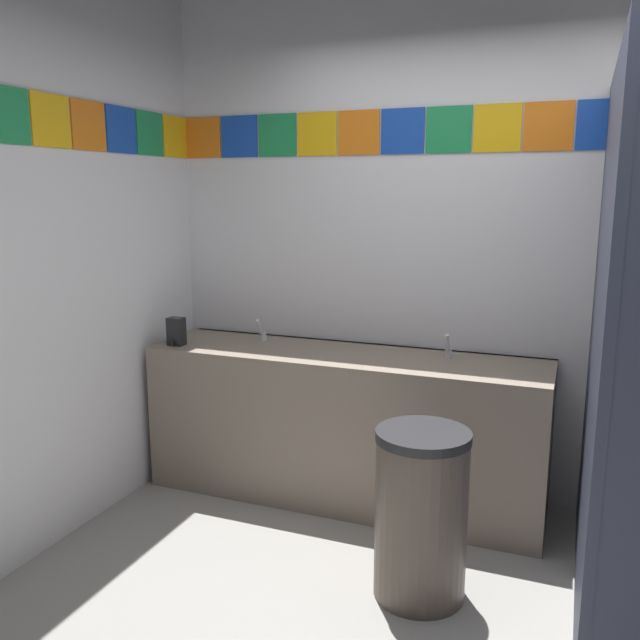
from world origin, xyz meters
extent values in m
cube|color=silver|center=(0.00, 1.53, 1.40)|extent=(3.95, 0.08, 2.79)
cube|color=orange|center=(-1.85, 1.49, 2.00)|extent=(0.24, 0.01, 0.24)
cube|color=#1947B7|center=(-1.60, 1.49, 2.00)|extent=(0.24, 0.01, 0.24)
cube|color=#1E8C4C|center=(-1.36, 1.49, 2.00)|extent=(0.24, 0.01, 0.24)
cube|color=yellow|center=(-1.11, 1.49, 2.00)|extent=(0.24, 0.01, 0.24)
cube|color=orange|center=(-0.86, 1.49, 2.00)|extent=(0.24, 0.01, 0.24)
cube|color=#1947B7|center=(-0.62, 1.49, 2.00)|extent=(0.24, 0.01, 0.24)
cube|color=#1E8C4C|center=(-0.37, 1.49, 2.00)|extent=(0.24, 0.01, 0.24)
cube|color=yellow|center=(-0.12, 1.49, 2.00)|extent=(0.24, 0.01, 0.24)
cube|color=orange|center=(0.12, 1.49, 2.00)|extent=(0.24, 0.01, 0.24)
cube|color=#1947B7|center=(0.37, 1.49, 2.00)|extent=(0.24, 0.01, 0.24)
cube|color=#1E8C4C|center=(-1.97, 0.12, 2.00)|extent=(0.01, 0.24, 0.24)
cube|color=yellow|center=(-1.97, 0.37, 2.00)|extent=(0.01, 0.24, 0.24)
cube|color=orange|center=(-1.97, 0.62, 2.00)|extent=(0.01, 0.24, 0.24)
cube|color=#1947B7|center=(-1.97, 0.87, 2.00)|extent=(0.01, 0.24, 0.24)
cube|color=#1E8C4C|center=(-1.97, 1.12, 2.00)|extent=(0.01, 0.24, 0.24)
cube|color=yellow|center=(-1.97, 1.37, 2.00)|extent=(0.01, 0.24, 0.24)
cube|color=gray|center=(-0.84, 1.21, 0.41)|extent=(2.17, 0.58, 0.83)
cube|color=gray|center=(-0.84, 1.48, 0.79)|extent=(2.17, 0.03, 0.08)
cylinder|color=white|center=(-1.38, 1.18, 0.77)|extent=(0.34, 0.34, 0.10)
cylinder|color=white|center=(-0.30, 1.18, 0.77)|extent=(0.34, 0.34, 0.10)
cylinder|color=silver|center=(-1.38, 1.32, 0.85)|extent=(0.04, 0.04, 0.05)
cylinder|color=silver|center=(-1.38, 1.27, 0.92)|extent=(0.02, 0.06, 0.09)
cylinder|color=silver|center=(-0.30, 1.32, 0.85)|extent=(0.04, 0.04, 0.05)
cylinder|color=silver|center=(-0.30, 1.27, 0.92)|extent=(0.02, 0.06, 0.09)
cube|color=black|center=(-1.79, 1.04, 0.91)|extent=(0.09, 0.07, 0.16)
cylinder|color=black|center=(-1.79, 0.99, 0.85)|extent=(0.02, 0.02, 0.03)
cube|color=#33384C|center=(0.41, 0.72, 1.09)|extent=(0.04, 1.56, 2.18)
cylinder|color=silver|center=(0.43, -0.04, 1.20)|extent=(0.02, 0.02, 0.10)
cylinder|color=brown|center=(-0.23, 0.45, 0.34)|extent=(0.39, 0.39, 0.69)
cylinder|color=#262628|center=(-0.23, 0.45, 0.71)|extent=(0.39, 0.39, 0.04)
camera|label=1|loc=(0.31, -2.07, 1.69)|focal=37.06mm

